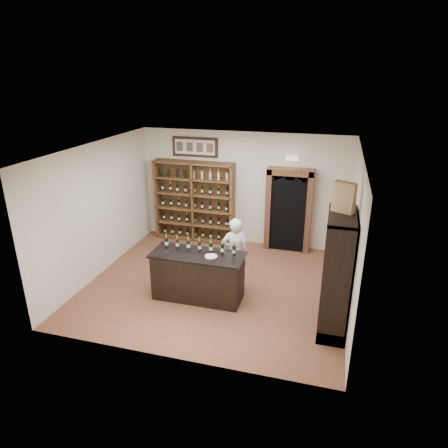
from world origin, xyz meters
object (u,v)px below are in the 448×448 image
at_px(wine_shelf, 195,201).
at_px(side_cabinet, 337,291).
at_px(tasting_counter, 198,276).
at_px(wine_crate, 344,197).
at_px(shopkeeper, 235,253).
at_px(counter_bottle_0, 167,242).

xyz_separation_m(wine_shelf, side_cabinet, (3.82, -3.23, -0.35)).
distance_m(tasting_counter, side_cabinet, 2.75).
relative_size(tasting_counter, wine_crate, 3.62).
bearing_deg(shopkeeper, counter_bottle_0, 0.88).
distance_m(wine_shelf, shopkeeper, 2.87).
distance_m(wine_shelf, tasting_counter, 3.19).
distance_m(counter_bottle_0, side_cabinet, 3.49).
xyz_separation_m(counter_bottle_0, side_cabinet, (3.44, -0.44, -0.35)).
height_order(counter_bottle_0, shopkeeper, shopkeeper).
bearing_deg(tasting_counter, side_cabinet, -6.28).
bearing_deg(wine_crate, tasting_counter, -159.26).
bearing_deg(wine_crate, side_cabinet, -45.20).
xyz_separation_m(wine_shelf, wine_crate, (3.78, -3.10, 1.36)).
distance_m(wine_shelf, side_cabinet, 5.02).
bearing_deg(wine_shelf, side_cabinet, -40.21).
relative_size(wine_shelf, tasting_counter, 1.17).
bearing_deg(counter_bottle_0, side_cabinet, -7.21).
xyz_separation_m(counter_bottle_0, wine_crate, (3.40, -0.30, 1.35)).
bearing_deg(shopkeeper, side_cabinet, 135.76).
relative_size(counter_bottle_0, side_cabinet, 0.14).
relative_size(side_cabinet, shopkeeper, 1.39).
xyz_separation_m(tasting_counter, wine_crate, (2.68, -0.17, 1.97)).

